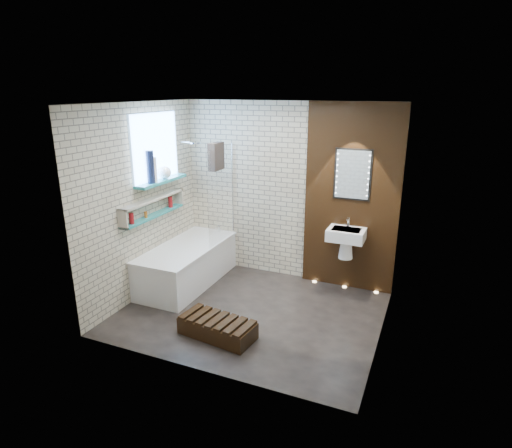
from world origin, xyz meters
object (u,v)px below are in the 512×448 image
at_px(washbasin, 346,239).
at_px(walnut_step, 217,328).
at_px(bathtub, 187,264).
at_px(led_mirror, 353,175).
at_px(bath_screen, 221,194).

height_order(washbasin, walnut_step, washbasin).
distance_m(bathtub, walnut_step, 1.57).
height_order(bathtub, walnut_step, bathtub).
height_order(washbasin, led_mirror, led_mirror).
bearing_deg(walnut_step, led_mirror, 60.09).
relative_size(bath_screen, washbasin, 2.41).
relative_size(bathtub, bath_screen, 1.24).
xyz_separation_m(led_mirror, walnut_step, (-1.09, -1.90, -1.55)).
bearing_deg(led_mirror, bath_screen, -169.34).
bearing_deg(bath_screen, walnut_step, -64.86).
height_order(bathtub, led_mirror, led_mirror).
bearing_deg(bathtub, washbasin, 16.01).
height_order(led_mirror, walnut_step, led_mirror).
distance_m(bathtub, washbasin, 2.32).
distance_m(led_mirror, walnut_step, 2.68).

